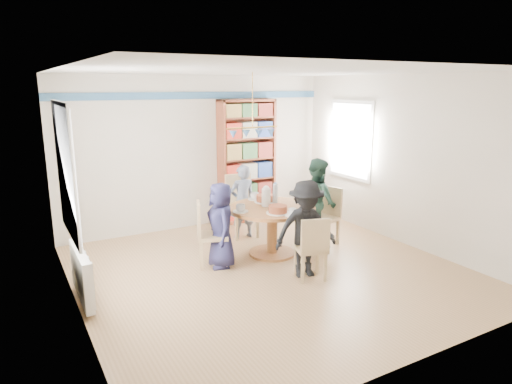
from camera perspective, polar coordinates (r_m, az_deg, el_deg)
ground at (r=6.45m, az=1.77°, el=-9.84°), size 5.00×5.00×0.00m
room_shell at (r=6.63m, az=-3.96°, el=5.59°), size 5.00×5.00×5.00m
radiator at (r=5.83m, az=-20.95°, el=-9.61°), size 0.12×1.00×0.60m
dining_table at (r=6.88m, az=2.02°, el=-3.42°), size 1.30×1.30×0.75m
chair_left at (r=6.49m, az=-6.17°, el=-4.90°), size 0.53×0.53×0.94m
chair_right at (r=7.45m, az=8.82°, el=-2.61°), size 0.51×0.51×0.93m
chair_far at (r=7.78m, az=-1.93°, el=-1.28°), size 0.51×0.51×1.05m
chair_near at (r=6.04m, az=7.08°, el=-6.69°), size 0.48×0.48×0.87m
person_left at (r=6.43m, az=-4.39°, el=-4.15°), size 0.48×0.65×1.22m
person_right at (r=7.34m, az=7.69°, el=-1.24°), size 0.63×0.76×1.41m
person_far at (r=7.63m, az=-1.71°, el=-1.21°), size 0.47×0.33×1.25m
person_near at (r=6.12m, az=6.23°, el=-4.63°), size 0.94×0.68×1.32m
bookshelf at (r=8.53m, az=-1.16°, el=3.74°), size 1.08×0.33×2.28m
tableware at (r=6.81m, az=1.73°, el=-1.25°), size 1.29×1.29×0.34m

